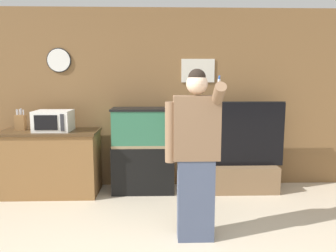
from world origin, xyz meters
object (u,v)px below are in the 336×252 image
at_px(microwave, 54,121).
at_px(aquarium_on_stand, 143,150).
at_px(person_standing, 195,153).
at_px(knife_block, 21,122).
at_px(tv_on_stand, 243,166).
at_px(counter_island, 51,162).

xyz_separation_m(microwave, aquarium_on_stand, (1.20, 0.10, -0.44)).
bearing_deg(person_standing, knife_block, 147.87).
relative_size(microwave, tv_on_stand, 0.37).
bearing_deg(counter_island, knife_block, 171.87).
bearing_deg(counter_island, tv_on_stand, 0.62).
distance_m(counter_island, tv_on_stand, 2.70).
xyz_separation_m(counter_island, person_standing, (1.85, -1.36, 0.43)).
height_order(microwave, knife_block, knife_block).
bearing_deg(microwave, knife_block, 170.05).
xyz_separation_m(aquarium_on_stand, person_standing, (0.57, -1.43, 0.28)).
xyz_separation_m(knife_block, aquarium_on_stand, (1.68, 0.02, -0.41)).
height_order(counter_island, aquarium_on_stand, aquarium_on_stand).
bearing_deg(tv_on_stand, knife_block, 179.48).
xyz_separation_m(counter_island, microwave, (0.07, -0.03, 0.59)).
xyz_separation_m(microwave, person_standing, (1.77, -1.33, -0.15)).
height_order(aquarium_on_stand, tv_on_stand, tv_on_stand).
relative_size(microwave, person_standing, 0.28).
distance_m(knife_block, person_standing, 2.66).
bearing_deg(tv_on_stand, person_standing, -121.63).
height_order(microwave, person_standing, person_standing).
height_order(counter_island, knife_block, knife_block).
height_order(microwave, aquarium_on_stand, aquarium_on_stand).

